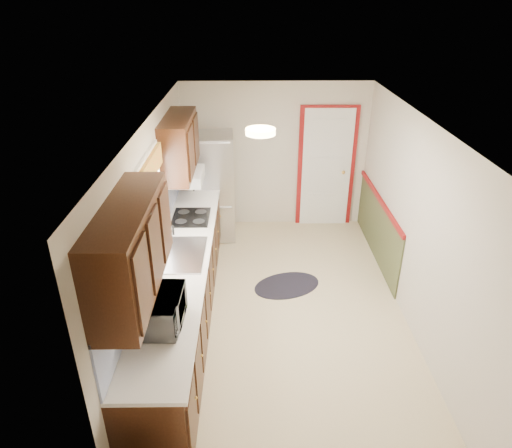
{
  "coord_description": "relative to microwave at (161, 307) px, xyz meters",
  "views": [
    {
      "loc": [
        -0.4,
        -4.66,
        3.59
      ],
      "look_at": [
        -0.34,
        0.15,
        1.15
      ],
      "focal_mm": 32.0,
      "sensor_mm": 36.0,
      "label": 1
    }
  ],
  "objects": [
    {
      "name": "microwave",
      "position": [
        0.0,
        0.0,
        0.0
      ],
      "size": [
        0.32,
        0.56,
        0.37
      ],
      "primitive_type": "imported",
      "rotation": [
        0.0,
        0.0,
        1.54
      ],
      "color": "white",
      "rests_on": "kitchen_run"
    },
    {
      "name": "room_shell",
      "position": [
        1.2,
        1.41,
        0.07
      ],
      "size": [
        3.2,
        5.2,
        2.52
      ],
      "color": "beige",
      "rests_on": "ground"
    },
    {
      "name": "kitchen_run",
      "position": [
        -0.04,
        1.12,
        -0.32
      ],
      "size": [
        0.63,
        4.0,
        2.2
      ],
      "color": "black",
      "rests_on": "ground"
    },
    {
      "name": "back_wall_trim",
      "position": [
        2.19,
        3.62,
        -0.24
      ],
      "size": [
        1.12,
        2.3,
        2.08
      ],
      "color": "maroon",
      "rests_on": "ground"
    },
    {
      "name": "ceiling_fixture",
      "position": [
        0.9,
        1.21,
        1.23
      ],
      "size": [
        0.3,
        0.3,
        0.06
      ],
      "primitive_type": "cylinder",
      "color": "#FFD88C",
      "rests_on": "room_shell"
    },
    {
      "name": "refrigerator",
      "position": [
        0.18,
        3.46,
        -0.28
      ],
      "size": [
        0.74,
        0.73,
        1.7
      ],
      "rotation": [
        0.0,
        0.0,
        0.05
      ],
      "color": "#B7B7BC",
      "rests_on": "ground"
    },
    {
      "name": "cooktop",
      "position": [
        0.01,
        2.16,
        -0.18
      ],
      "size": [
        0.48,
        0.58,
        0.02
      ],
      "primitive_type": "cube",
      "color": "black",
      "rests_on": "kitchen_run"
    },
    {
      "name": "rug",
      "position": [
        1.29,
        1.94,
        -1.12
      ],
      "size": [
        1.08,
        0.9,
        0.01
      ],
      "primitive_type": "ellipsoid",
      "rotation": [
        0.0,
        0.0,
        0.37
      ],
      "color": "black",
      "rests_on": "ground"
    }
  ]
}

